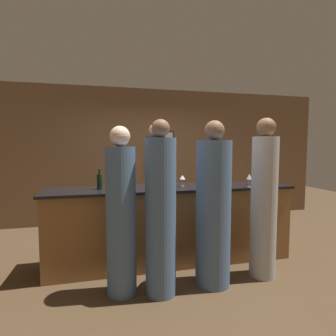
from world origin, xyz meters
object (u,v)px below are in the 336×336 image
(guest_0, at_px, (213,210))
(guest_3, at_px, (161,214))
(bartender, at_px, (156,188))
(guest_2, at_px, (264,202))
(guest_1, at_px, (121,217))
(wine_bottle_0, at_px, (100,181))

(guest_0, xyz_separation_m, guest_3, (-0.62, -0.06, 0.01))
(bartender, bearing_deg, guest_2, 128.04)
(bartender, bearing_deg, guest_1, 65.15)
(guest_1, bearing_deg, guest_2, -0.07)
(guest_3, distance_m, wine_bottle_0, 1.04)
(bartender, relative_size, guest_1, 1.08)
(guest_2, bearing_deg, guest_1, 179.93)
(bartender, distance_m, guest_0, 1.46)
(bartender, relative_size, guest_2, 1.01)
(bartender, bearing_deg, guest_0, 105.98)
(guest_1, xyz_separation_m, guest_2, (1.70, -0.00, 0.07))
(guest_1, relative_size, wine_bottle_0, 6.95)
(guest_0, relative_size, guest_3, 1.00)
(guest_0, bearing_deg, guest_3, -174.47)
(guest_2, relative_size, wine_bottle_0, 7.44)
(bartender, distance_m, guest_3, 1.48)
(guest_0, distance_m, guest_1, 1.03)
(guest_2, height_order, wine_bottle_0, guest_2)
(guest_0, distance_m, wine_bottle_0, 1.48)
(bartender, bearing_deg, wine_bottle_0, 38.47)
(guest_0, height_order, guest_2, guest_2)
(guest_3, bearing_deg, bartender, 81.31)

